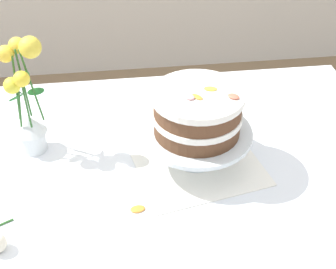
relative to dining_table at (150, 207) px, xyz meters
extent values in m
cube|color=white|center=(0.00, 0.02, 0.08)|extent=(1.40, 1.00, 0.03)
cylinder|color=brown|center=(0.60, 0.42, -0.29)|extent=(0.06, 0.06, 0.71)
cube|color=white|center=(0.13, 0.07, 0.09)|extent=(0.38, 0.38, 0.00)
cylinder|color=silver|center=(0.13, 0.07, 0.10)|extent=(0.11, 0.11, 0.01)
cylinder|color=silver|center=(0.13, 0.07, 0.14)|extent=(0.03, 0.03, 0.07)
cylinder|color=silver|center=(0.13, 0.07, 0.18)|extent=(0.29, 0.29, 0.01)
cylinder|color=brown|center=(0.13, 0.07, 0.21)|extent=(0.22, 0.22, 0.04)
cylinder|color=white|center=(0.13, 0.07, 0.24)|extent=(0.23, 0.23, 0.02)
cylinder|color=brown|center=(0.13, 0.07, 0.27)|extent=(0.22, 0.22, 0.04)
cylinder|color=white|center=(0.13, 0.07, 0.30)|extent=(0.23, 0.23, 0.02)
ellipsoid|color=#E56B51|center=(0.21, 0.04, 0.31)|extent=(0.04, 0.04, 0.01)
ellipsoid|color=yellow|center=(0.16, 0.08, 0.31)|extent=(0.04, 0.03, 0.00)
ellipsoid|color=orange|center=(0.12, 0.05, 0.31)|extent=(0.03, 0.04, 0.00)
ellipsoid|color=pink|center=(0.11, 0.05, 0.31)|extent=(0.03, 0.03, 0.01)
cylinder|color=silver|center=(-0.30, 0.17, 0.12)|extent=(0.07, 0.07, 0.06)
cone|color=silver|center=(-0.30, 0.17, 0.18)|extent=(0.09, 0.09, 0.05)
cylinder|color=#2D6028|center=(-0.28, 0.18, 0.29)|extent=(0.03, 0.01, 0.22)
sphere|color=yellow|center=(-0.27, 0.18, 0.40)|extent=(0.06, 0.06, 0.06)
ellipsoid|color=#236B2D|center=(-0.27, 0.19, 0.27)|extent=(0.05, 0.03, 0.02)
cylinder|color=#2D6028|center=(-0.30, 0.20, 0.29)|extent=(0.01, 0.03, 0.21)
sphere|color=yellow|center=(-0.30, 0.21, 0.39)|extent=(0.04, 0.04, 0.04)
ellipsoid|color=#236B2D|center=(-0.29, 0.20, 0.31)|extent=(0.02, 0.05, 0.01)
cylinder|color=#2D6028|center=(-0.32, 0.19, 0.28)|extent=(0.02, 0.02, 0.20)
sphere|color=yellow|center=(-0.33, 0.19, 0.38)|extent=(0.04, 0.04, 0.04)
ellipsoid|color=#236B2D|center=(-0.32, 0.18, 0.28)|extent=(0.05, 0.04, 0.02)
cylinder|color=#2D6028|center=(-0.32, 0.16, 0.24)|extent=(0.02, 0.02, 0.13)
sphere|color=yellow|center=(-0.32, 0.16, 0.31)|extent=(0.04, 0.04, 0.04)
ellipsoid|color=#236B2D|center=(-0.32, 0.17, 0.26)|extent=(0.04, 0.04, 0.02)
cylinder|color=#2D6028|center=(-0.30, 0.16, 0.25)|extent=(0.01, 0.02, 0.15)
sphere|color=yellow|center=(-0.30, 0.15, 0.33)|extent=(0.04, 0.04, 0.04)
ellipsoid|color=orange|center=(-0.04, -0.09, 0.09)|extent=(0.04, 0.03, 0.01)
camera|label=1|loc=(-0.07, -0.91, 0.94)|focal=52.01mm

